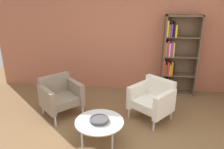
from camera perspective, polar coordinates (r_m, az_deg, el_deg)
ground_plane at (r=3.82m, az=-0.03°, el=-18.08°), size 8.32×8.32×0.00m
brick_back_panel at (r=5.52m, az=2.73°, el=10.72°), size 6.40×0.12×2.90m
bookshelf_tall at (r=5.50m, az=16.02°, el=4.29°), size 0.80×0.30×1.90m
coffee_table_low at (r=3.73m, az=-3.25°, el=-12.19°), size 0.80×0.80×0.40m
decorative_bowl at (r=3.69m, az=-3.27°, el=-11.36°), size 0.32×0.32×0.05m
armchair_by_bookshelf at (r=4.64m, az=-13.14°, el=-5.15°), size 0.95×0.95×0.78m
armchair_spare_guest at (r=4.45m, az=10.41°, el=-6.12°), size 0.95×0.94×0.78m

